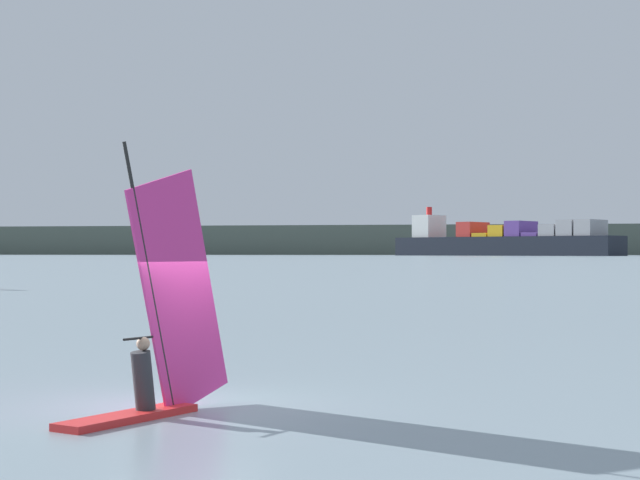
{
  "coord_description": "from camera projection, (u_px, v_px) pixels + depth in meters",
  "views": [
    {
      "loc": [
        1.44,
        -17.94,
        2.66
      ],
      "look_at": [
        2.67,
        9.36,
        2.97
      ],
      "focal_mm": 58.77,
      "sensor_mm": 36.0,
      "label": 1
    }
  ],
  "objects": [
    {
      "name": "windsurfer",
      "position": [
        157.0,
        343.0,
        17.05
      ],
      "size": [
        2.51,
        3.38,
        4.5
      ],
      "rotation": [
        0.0,
        0.0,
        4.1
      ],
      "color": "red",
      "rests_on": "ground_plane"
    },
    {
      "name": "cargo_ship",
      "position": [
        506.0,
        241.0,
        709.12
      ],
      "size": [
        138.83,
        131.51,
        34.75
      ],
      "rotation": [
        0.0,
        0.0,
        5.54
      ],
      "color": "black",
      "rests_on": "ground_plane"
    },
    {
      "name": "ground_plane",
      "position": [
        188.0,
        408.0,
        17.83
      ],
      "size": [
        4000.0,
        4000.0,
        0.0
      ],
      "primitive_type": "plane",
      "color": "gray"
    },
    {
      "name": "distant_headland",
      "position": [
        383.0,
        241.0,
        1024.02
      ],
      "size": [
        1035.06,
        498.99,
        25.47
      ],
      "primitive_type": "cube",
      "rotation": [
        0.0,
        0.0,
        -0.23
      ],
      "color": "#4C564C",
      "rests_on": "ground_plane"
    }
  ]
}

